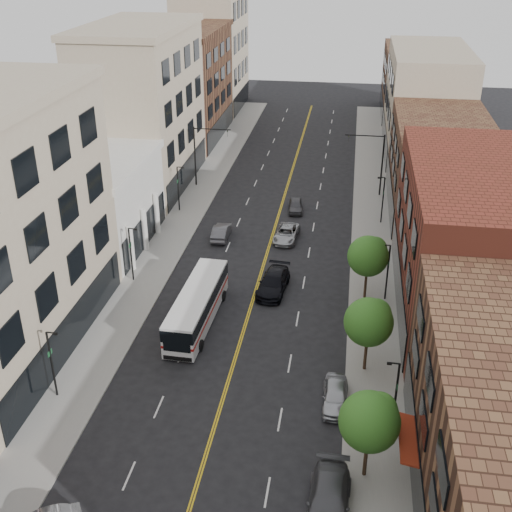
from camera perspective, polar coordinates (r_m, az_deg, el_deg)
The scene contains 29 objects.
ground at distance 37.22m, azimuth -6.02°, elevation -21.71°, with size 220.00×220.00×0.00m, color black.
sidewalk_left at distance 67.08m, azimuth -7.07°, elevation 2.32°, with size 4.00×110.00×0.15m, color gray.
sidewalk_right at distance 64.88m, azimuth 10.23°, elevation 1.19°, with size 4.00×110.00×0.15m, color gray.
bldg_l_white at distance 64.30m, azimuth -14.24°, elevation 4.37°, with size 10.00×14.00×8.00m, color silver.
bldg_l_far_a at distance 77.87m, azimuth -10.01°, elevation 12.60°, with size 10.00×20.00×18.00m, color tan.
bldg_l_far_b at distance 96.87m, azimuth -6.26°, elevation 14.74°, with size 10.00×20.00×15.00m, color #502E20.
bldg_l_far_c at distance 113.61m, azimuth -3.98°, elevation 17.93°, with size 10.00×16.00×20.00m, color tan.
bldg_r_mid at distance 53.25m, azimuth 18.39°, elevation 1.30°, with size 10.00×22.00×12.00m, color #5F2519.
bldg_r_far_a at distance 72.92m, azimuth 16.02°, elevation 7.69°, with size 10.00×20.00×10.00m, color #502E20.
bldg_r_far_b at distance 92.47m, azimuth 14.87°, elevation 13.11°, with size 10.00×22.00×14.00m, color tan.
bldg_r_far_c at distance 112.24m, azimuth 13.92°, elevation 14.78°, with size 10.00×18.00×11.00m, color #502E20.
tree_r_1 at distance 36.50m, azimuth 10.20°, elevation -14.12°, with size 3.40×3.40×5.59m.
tree_r_2 at distance 44.55m, azimuth 10.10°, elevation -5.68°, with size 3.40×3.40×5.59m.
tree_r_3 at distance 53.26m, azimuth 10.03°, elevation 0.10°, with size 3.40×3.40×5.59m.
lamp_l_1 at distance 44.13m, azimuth -17.69°, elevation -8.83°, with size 0.81×0.55×5.05m.
lamp_l_2 at distance 56.69m, azimuth -11.03°, elevation 0.42°, with size 0.81×0.55×5.05m.
lamp_l_3 at distance 70.64m, azimuth -6.90°, elevation 6.19°, with size 0.81×0.55×5.05m.
lamp_r_1 at distance 40.38m, azimuth 12.28°, elevation -11.82°, with size 0.81×0.55×5.05m.
lamp_r_2 at distance 53.81m, azimuth 11.59°, elevation -1.15°, with size 0.81×0.55×5.05m.
lamp_r_3 at distance 68.36m, azimuth 11.19°, elevation 5.13°, with size 0.81×0.55×5.05m.
signal_mast_left at distance 77.24m, azimuth -4.94°, elevation 9.43°, with size 4.49×0.18×7.20m.
signal_mast_right at distance 75.29m, azimuth 10.64°, elevation 8.59°, with size 4.49×0.18×7.20m.
city_bus at distance 50.63m, azimuth -5.25°, elevation -4.30°, with size 2.96×11.16×2.85m.
car_parked_mid at distance 36.63m, azimuth 6.47°, elevation -20.87°, with size 2.27×5.59×1.62m, color #4B4C50.
car_parked_far at distance 43.19m, azimuth 7.07°, elevation -12.21°, with size 1.69×4.21×1.43m, color #ACAEB4.
car_lane_behind at distance 64.75m, azimuth -3.12°, elevation 2.17°, with size 1.48×4.25×1.40m, color #504F55.
car_lane_a at distance 55.15m, azimuth 1.55°, elevation -2.39°, with size 2.24×5.52×1.60m, color black.
car_lane_b at distance 64.41m, azimuth 2.72°, elevation 2.00°, with size 2.21×4.79×1.33m, color #A1A3A8.
car_lane_c at distance 71.20m, azimuth 3.53°, elevation 4.50°, with size 1.55×3.85×1.31m, color #454549.
Camera 1 is at (7.25, -23.54, 27.90)m, focal length 45.00 mm.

